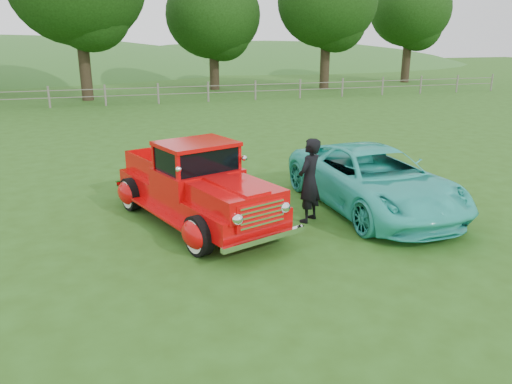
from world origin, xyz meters
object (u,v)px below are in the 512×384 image
object	(u,v)px
tree_far_east	(411,10)
man	(309,181)
red_pickup	(196,187)
teal_sedan	(374,179)
tree_mid_east	(327,2)
tree_near_east	(213,15)

from	to	relation	value
tree_far_east	man	xyz separation A→B (m)	(-21.25, -28.68, -4.94)
red_pickup	man	distance (m)	2.42
red_pickup	teal_sedan	bearing A→B (deg)	-23.91
red_pickup	tree_mid_east	bearing A→B (deg)	40.95
tree_mid_east	red_pickup	distance (m)	29.44
teal_sedan	man	distance (m)	1.78
red_pickup	man	bearing A→B (deg)	-34.85
red_pickup	teal_sedan	world-z (taller)	red_pickup
tree_near_east	tree_mid_east	size ratio (longest dim) A/B	0.88
tree_near_east	teal_sedan	distance (m)	27.86
man	tree_mid_east	bearing A→B (deg)	-154.75
tree_near_east	tree_mid_east	bearing A→B (deg)	-14.04
tree_mid_east	tree_near_east	bearing A→B (deg)	165.96
tree_far_east	man	bearing A→B (deg)	-126.55
tree_near_east	tree_far_east	xyz separation A→B (m)	(17.00, 1.00, 0.61)
red_pickup	teal_sedan	xyz separation A→B (m)	(4.06, -0.36, -0.08)
tree_far_east	tree_near_east	bearing A→B (deg)	-176.63
teal_sedan	tree_near_east	bearing A→B (deg)	83.07
tree_mid_east	man	xyz separation A→B (m)	(-12.25, -25.68, -5.26)
man	tree_near_east	bearing A→B (deg)	-137.97
tree_near_east	man	xyz separation A→B (m)	(-4.25, -27.68, -4.33)
teal_sedan	man	world-z (taller)	man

